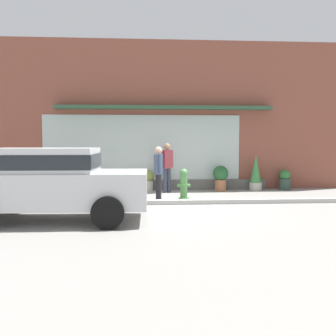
# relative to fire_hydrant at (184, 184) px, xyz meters

# --- Properties ---
(ground_plane) EXTENTS (60.00, 60.00, 0.00)m
(ground_plane) POSITION_rel_fire_hydrant_xyz_m (-0.44, -0.57, -0.47)
(ground_plane) COLOR gray
(curb_strip) EXTENTS (14.00, 0.24, 0.12)m
(curb_strip) POSITION_rel_fire_hydrant_xyz_m (-0.44, -0.77, -0.41)
(curb_strip) COLOR #B2B2AD
(curb_strip) RESTS_ON ground_plane
(storefront) EXTENTS (14.00, 0.81, 5.38)m
(storefront) POSITION_rel_fire_hydrant_xyz_m (-0.45, 2.62, 2.15)
(storefront) COLOR brown
(storefront) RESTS_ON ground_plane
(fire_hydrant) EXTENTS (0.39, 0.36, 0.93)m
(fire_hydrant) POSITION_rel_fire_hydrant_xyz_m (0.00, 0.00, 0.00)
(fire_hydrant) COLOR #4C8C47
(fire_hydrant) RESTS_ON ground_plane
(pedestrian_with_handbag) EXTENTS (0.27, 0.68, 1.60)m
(pedestrian_with_handbag) POSITION_rel_fire_hydrant_xyz_m (-0.77, -0.14, 0.46)
(pedestrian_with_handbag) COLOR #232328
(pedestrian_with_handbag) RESTS_ON ground_plane
(pedestrian_passerby) EXTENTS (0.42, 0.31, 1.69)m
(pedestrian_passerby) POSITION_rel_fire_hydrant_xyz_m (-0.39, 1.64, 0.52)
(pedestrian_passerby) COLOR #333847
(pedestrian_passerby) RESTS_ON ground_plane
(parked_car_silver) EXTENTS (4.13, 2.01, 1.61)m
(parked_car_silver) POSITION_rel_fire_hydrant_xyz_m (-3.27, -2.79, 0.45)
(parked_car_silver) COLOR silver
(parked_car_silver) RESTS_ON ground_plane
(potted_plant_corner_tall) EXTENTS (0.34, 0.34, 0.88)m
(potted_plant_corner_tall) POSITION_rel_fire_hydrant_xyz_m (-2.77, 2.09, -0.04)
(potted_plant_corner_tall) COLOR #4C4C51
(potted_plant_corner_tall) RESTS_ON ground_plane
(potted_plant_window_left) EXTENTS (0.54, 0.54, 0.90)m
(potted_plant_window_left) POSITION_rel_fire_hydrant_xyz_m (1.52, 1.92, 0.04)
(potted_plant_window_left) COLOR #9E6042
(potted_plant_window_left) RESTS_ON ground_plane
(potted_plant_trailing_edge) EXTENTS (0.47, 0.47, 0.74)m
(potted_plant_trailing_edge) POSITION_rel_fire_hydrant_xyz_m (-4.35, 1.73, -0.11)
(potted_plant_trailing_edge) COLOR #9E6042
(potted_plant_trailing_edge) RESTS_ON ground_plane
(potted_plant_near_hydrant) EXTENTS (0.41, 0.41, 0.73)m
(potted_plant_near_hydrant) POSITION_rel_fire_hydrant_xyz_m (-1.04, 2.12, -0.08)
(potted_plant_near_hydrant) COLOR #B7B2A3
(potted_plant_near_hydrant) RESTS_ON ground_plane
(potted_plant_doorstep) EXTENTS (0.44, 0.44, 1.29)m
(potted_plant_doorstep) POSITION_rel_fire_hydrant_xyz_m (2.82, 2.04, 0.15)
(potted_plant_doorstep) COLOR #B7B2A3
(potted_plant_doorstep) RESTS_ON ground_plane
(potted_plant_window_right) EXTENTS (0.41, 0.41, 0.73)m
(potted_plant_window_right) POSITION_rel_fire_hydrant_xyz_m (3.92, 2.09, -0.11)
(potted_plant_window_right) COLOR #33473D
(potted_plant_window_right) RESTS_ON ground_plane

